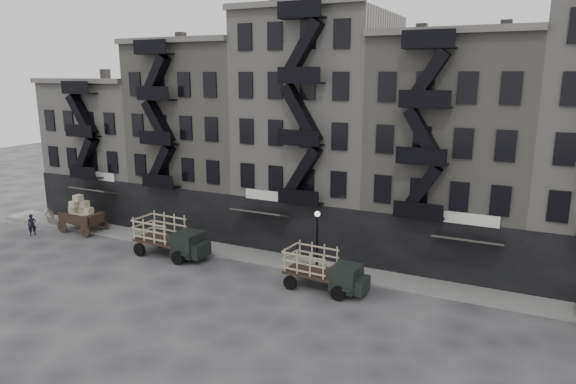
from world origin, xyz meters
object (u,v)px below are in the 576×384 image
at_px(stake_truck_east, 324,267).
at_px(pedestrian_west, 32,225).
at_px(wagon, 80,211).
at_px(stake_truck_west, 170,235).
at_px(pedestrian_mid, 183,248).
at_px(horse, 47,215).

bearing_deg(stake_truck_east, pedestrian_west, -175.29).
distance_m(wagon, stake_truck_west, 10.44).
relative_size(wagon, pedestrian_mid, 1.96).
height_order(horse, pedestrian_mid, pedestrian_mid).
relative_size(wagon, stake_truck_east, 0.72).
bearing_deg(wagon, stake_truck_west, -6.07).
bearing_deg(pedestrian_west, pedestrian_mid, -50.01).
xyz_separation_m(stake_truck_west, pedestrian_west, (-13.11, -1.07, -0.73)).
bearing_deg(horse, wagon, -65.14).
height_order(wagon, pedestrian_mid, wagon).
distance_m(horse, pedestrian_mid, 15.85).
bearing_deg(pedestrian_mid, horse, -10.79).
bearing_deg(pedestrian_mid, pedestrian_west, -1.51).
xyz_separation_m(horse, stake_truck_west, (14.38, -1.42, 0.70)).
xyz_separation_m(pedestrian_west, pedestrian_mid, (14.49, 0.74, 0.07)).
relative_size(horse, stake_truck_east, 0.42).
relative_size(stake_truck_east, pedestrian_west, 2.92).
relative_size(stake_truck_west, pedestrian_mid, 3.00).
distance_m(pedestrian_west, pedestrian_mid, 14.50).
bearing_deg(pedestrian_west, stake_truck_west, -48.25).
xyz_separation_m(wagon, stake_truck_east, (22.41, -2.03, -0.33)).
height_order(wagon, stake_truck_east, wagon).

